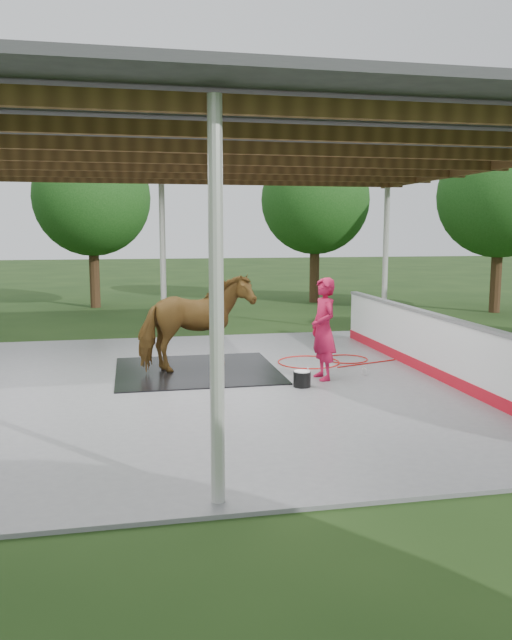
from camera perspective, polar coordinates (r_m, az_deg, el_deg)
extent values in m
plane|color=#1E3814|center=(10.84, -6.96, -6.22)|extent=(100.00, 100.00, 0.00)
cube|color=slate|center=(10.83, -6.96, -6.09)|extent=(12.00, 10.00, 0.05)
cylinder|color=beige|center=(5.87, -3.63, 1.20)|extent=(0.14, 0.14, 3.85)
cylinder|color=beige|center=(15.21, -8.51, 5.43)|extent=(0.14, 0.14, 3.85)
cylinder|color=beige|center=(16.51, 11.75, 5.56)|extent=(0.14, 0.14, 3.85)
cube|color=brown|center=(6.13, -4.07, 19.10)|extent=(12.00, 0.10, 0.18)
cube|color=brown|center=(7.60, -5.60, 16.96)|extent=(12.00, 0.10, 0.18)
cube|color=brown|center=(9.08, -6.61, 15.50)|extent=(12.00, 0.10, 0.18)
cube|color=brown|center=(10.56, -7.33, 14.45)|extent=(12.00, 0.10, 0.18)
cube|color=brown|center=(12.05, -7.87, 13.66)|extent=(12.00, 0.10, 0.18)
cube|color=brown|center=(13.54, -8.29, 13.04)|extent=(12.00, 0.10, 0.18)
cube|color=brown|center=(15.03, -8.62, 12.54)|extent=(12.00, 0.10, 0.18)
cube|color=brown|center=(12.37, 20.81, 13.07)|extent=(0.12, 10.00, 0.18)
cube|color=#38383A|center=(10.59, -7.35, 15.53)|extent=(12.60, 10.60, 0.10)
cube|color=red|center=(12.04, 15.44, -4.27)|extent=(0.14, 8.00, 0.20)
cube|color=white|center=(11.95, 15.56, -1.92)|extent=(0.12, 8.00, 1.00)
cube|color=slate|center=(11.87, 15.65, 0.55)|extent=(0.16, 8.00, 0.06)
cylinder|color=#382314|center=(22.56, -14.54, 3.90)|extent=(0.36, 0.36, 2.20)
sphere|color=#194714|center=(22.53, -14.79, 10.77)|extent=(4.00, 4.00, 4.00)
cylinder|color=#382314|center=(23.53, 5.36, 4.30)|extent=(0.36, 0.36, 2.20)
sphere|color=#194714|center=(23.50, 5.45, 10.88)|extent=(4.00, 4.00, 4.00)
cylinder|color=#382314|center=(21.97, 21.08, 3.51)|extent=(0.36, 0.36, 2.20)
sphere|color=#194714|center=(21.94, 21.45, 10.55)|extent=(4.00, 4.00, 4.00)
cube|color=black|center=(11.89, -5.43, -4.60)|extent=(3.01, 2.82, 0.02)
imported|color=brown|center=(11.73, -5.49, -0.27)|extent=(2.32, 1.59, 1.79)
imported|color=#B0123A|center=(11.10, 6.19, -0.81)|extent=(0.51, 0.71, 1.82)
cylinder|color=black|center=(10.67, 4.23, -5.42)|extent=(0.30, 0.30, 0.26)
cylinder|color=white|center=(10.64, 4.24, -4.74)|extent=(0.27, 0.27, 0.03)
imported|color=silver|center=(10.96, 4.76, -5.02)|extent=(0.13, 0.13, 0.27)
imported|color=#338CD8|center=(11.68, 9.86, -4.55)|extent=(0.09, 0.09, 0.17)
torus|color=red|center=(12.61, 4.83, -3.85)|extent=(1.25, 1.25, 0.02)
torus|color=red|center=(12.99, 8.26, -3.54)|extent=(0.88, 0.88, 0.02)
cylinder|color=red|center=(12.63, 10.12, -3.92)|extent=(1.39, 0.47, 0.02)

